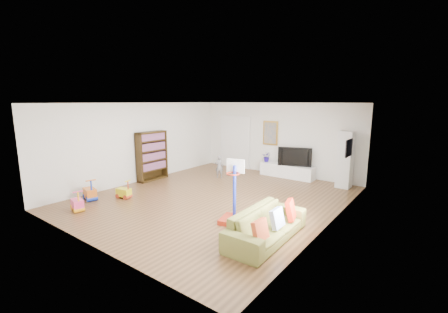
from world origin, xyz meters
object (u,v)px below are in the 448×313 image
Objects in this scene: media_console at (287,171)px; bookshelf at (152,156)px; basketball_hoop at (232,192)px; sofa at (267,225)px.

bookshelf reaches higher than media_console.
media_console is at bearing 84.60° from basketball_hoop.
media_console is 0.94× the size of sofa.
media_console is at bearing 19.88° from sofa.
sofa is at bearing -30.96° from basketball_hoop.
bookshelf is 4.68m from basketball_hoop.
media_console is 4.90m from bookshelf.
bookshelf is at bearing 71.80° from sofa.
media_console is 5.27m from sofa.
basketball_hoop is at bearing -18.35° from bookshelf.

